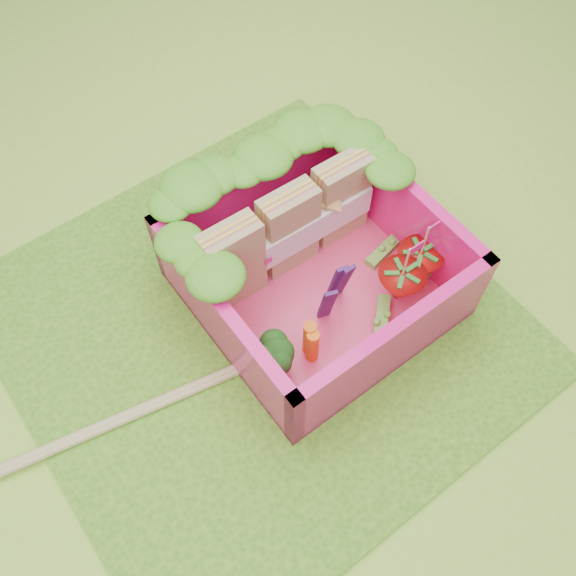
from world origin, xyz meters
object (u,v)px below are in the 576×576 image
(strawberry_left, at_px, (399,286))
(broccoli, at_px, (275,357))
(chopsticks, at_px, (118,420))
(sandwich_stack, at_px, (289,230))
(bento_box, at_px, (317,267))
(strawberry_right, at_px, (417,265))

(strawberry_left, bearing_deg, broccoli, 176.36)
(strawberry_left, xyz_separation_m, chopsticks, (-1.63, 0.33, -0.17))
(sandwich_stack, xyz_separation_m, strawberry_left, (0.32, -0.59, -0.15))
(broccoli, relative_size, strawberry_left, 0.60)
(bento_box, xyz_separation_m, sandwich_stack, (0.01, 0.26, 0.06))
(chopsticks, bearing_deg, bento_box, 0.20)
(bento_box, xyz_separation_m, strawberry_left, (0.33, -0.33, -0.09))
(sandwich_stack, distance_m, strawberry_right, 0.75)
(bento_box, bearing_deg, sandwich_stack, 88.68)
(broccoli, height_order, strawberry_right, strawberry_right)
(bento_box, bearing_deg, chopsticks, -179.80)
(strawberry_right, relative_size, chopsticks, 0.22)
(bento_box, distance_m, chopsticks, 1.32)
(bento_box, distance_m, sandwich_stack, 0.27)
(bento_box, height_order, chopsticks, bento_box)
(sandwich_stack, distance_m, broccoli, 0.74)
(bento_box, height_order, strawberry_right, same)
(sandwich_stack, bearing_deg, chopsticks, -168.60)
(strawberry_right, bearing_deg, bento_box, 150.21)
(sandwich_stack, height_order, broccoli, sandwich_stack)
(strawberry_left, distance_m, chopsticks, 1.67)
(sandwich_stack, bearing_deg, strawberry_right, -47.81)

